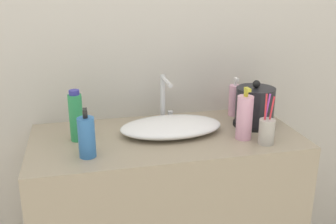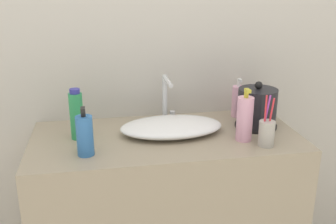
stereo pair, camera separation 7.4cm
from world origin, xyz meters
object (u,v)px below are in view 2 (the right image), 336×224
object	(u,v)px
faucet	(167,96)
electric_kettle	(257,109)
lotion_bottle	(238,101)
hand_cream_bottle	(245,118)
toothbrush_cup	(267,132)
shampoo_bottle	(77,115)
mouthwash_bottle	(85,135)

from	to	relation	value
faucet	electric_kettle	size ratio (longest dim) A/B	1.03
faucet	lotion_bottle	world-z (taller)	faucet
faucet	electric_kettle	world-z (taller)	faucet
lotion_bottle	hand_cream_bottle	size ratio (longest dim) A/B	0.85
hand_cream_bottle	toothbrush_cup	bearing A→B (deg)	-46.67
lotion_bottle	shampoo_bottle	bearing A→B (deg)	-169.07
electric_kettle	toothbrush_cup	size ratio (longest dim) A/B	1.01
electric_kettle	mouthwash_bottle	distance (m)	0.73
toothbrush_cup	shampoo_bottle	size ratio (longest dim) A/B	0.97
electric_kettle	mouthwash_bottle	world-z (taller)	electric_kettle
lotion_bottle	shampoo_bottle	distance (m)	0.72
mouthwash_bottle	hand_cream_bottle	bearing A→B (deg)	2.80
lotion_bottle	shampoo_bottle	world-z (taller)	shampoo_bottle
shampoo_bottle	mouthwash_bottle	world-z (taller)	shampoo_bottle
toothbrush_cup	shampoo_bottle	world-z (taller)	shampoo_bottle
electric_kettle	lotion_bottle	size ratio (longest dim) A/B	1.12
shampoo_bottle	hand_cream_bottle	distance (m)	0.65
toothbrush_cup	lotion_bottle	distance (m)	0.34
hand_cream_bottle	shampoo_bottle	bearing A→B (deg)	168.37
electric_kettle	lotion_bottle	world-z (taller)	electric_kettle
lotion_bottle	faucet	bearing A→B (deg)	-177.95
hand_cream_bottle	lotion_bottle	bearing A→B (deg)	75.56
faucet	toothbrush_cup	xyz separation A→B (m)	(0.33, -0.32, -0.07)
electric_kettle	hand_cream_bottle	xyz separation A→B (m)	(-0.10, -0.13, 0.01)
electric_kettle	toothbrush_cup	bearing A→B (deg)	-101.34
toothbrush_cup	lotion_bottle	xyz separation A→B (m)	(0.01, 0.34, 0.02)
toothbrush_cup	hand_cream_bottle	bearing A→B (deg)	133.33
toothbrush_cup	hand_cream_bottle	world-z (taller)	hand_cream_bottle
shampoo_bottle	mouthwash_bottle	distance (m)	0.17
electric_kettle	shampoo_bottle	bearing A→B (deg)	179.60
mouthwash_bottle	hand_cream_bottle	xyz separation A→B (m)	(0.61, 0.03, 0.01)
electric_kettle	hand_cream_bottle	world-z (taller)	hand_cream_bottle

